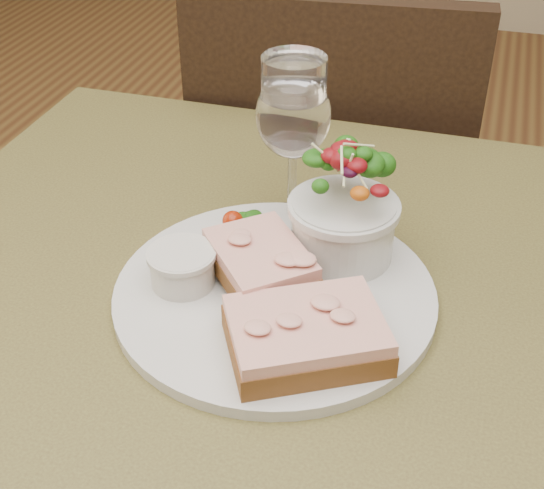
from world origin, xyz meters
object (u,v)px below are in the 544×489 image
(sandwich_back, at_px, (260,261))
(salad_bowl, at_px, (344,204))
(dinner_plate, at_px, (275,294))
(wine_glass, at_px, (293,120))
(sandwich_front, at_px, (306,335))
(chair_far, at_px, (331,282))
(ramekin, at_px, (182,266))
(cafe_table, at_px, (256,379))

(sandwich_back, bearing_deg, salad_bowl, 94.25)
(dinner_plate, distance_m, wine_glass, 0.18)
(sandwich_front, bearing_deg, wine_glass, 79.81)
(chair_far, xyz_separation_m, wine_glass, (0.04, -0.48, 0.58))
(salad_bowl, bearing_deg, sandwich_back, -135.33)
(chair_far, bearing_deg, dinner_plate, 90.57)
(sandwich_back, xyz_separation_m, salad_bowl, (0.07, 0.06, 0.04))
(salad_bowl, distance_m, wine_glass, 0.10)
(sandwich_front, height_order, sandwich_back, sandwich_back)
(chair_far, relative_size, dinner_plate, 2.96)
(dinner_plate, bearing_deg, wine_glass, 98.28)
(ramekin, height_order, wine_glass, wine_glass)
(dinner_plate, height_order, sandwich_front, sandwich_front)
(cafe_table, height_order, ramekin, ramekin)
(chair_far, bearing_deg, cafe_table, 88.91)
(sandwich_back, bearing_deg, wine_glass, 140.50)
(chair_far, xyz_separation_m, dinner_plate, (0.06, -0.61, 0.46))
(ramekin, bearing_deg, sandwich_back, 18.52)
(cafe_table, bearing_deg, ramekin, -177.67)
(chair_far, distance_m, dinner_plate, 0.76)
(sandwich_back, xyz_separation_m, wine_glass, (-0.00, 0.12, 0.09))
(chair_far, bearing_deg, salad_bowl, 96.37)
(sandwich_front, bearing_deg, cafe_table, 108.81)
(cafe_table, bearing_deg, chair_far, 94.13)
(ramekin, bearing_deg, sandwich_front, -22.93)
(cafe_table, distance_m, chair_far, 0.71)
(sandwich_back, bearing_deg, cafe_table, -39.66)
(dinner_plate, xyz_separation_m, sandwich_back, (-0.02, 0.01, 0.03))
(cafe_table, relative_size, sandwich_front, 5.01)
(sandwich_front, xyz_separation_m, sandwich_back, (-0.07, 0.08, 0.01))
(salad_bowl, bearing_deg, wine_glass, 139.30)
(sandwich_back, xyz_separation_m, ramekin, (-0.07, -0.02, -0.00))
(wine_glass, bearing_deg, salad_bowl, -40.70)
(chair_far, height_order, sandwich_back, chair_far)
(sandwich_front, xyz_separation_m, salad_bowl, (-0.00, 0.14, 0.04))
(dinner_plate, relative_size, sandwich_front, 1.90)
(chair_far, distance_m, sandwich_back, 0.78)
(chair_far, distance_m, sandwich_front, 0.84)
(dinner_plate, xyz_separation_m, salad_bowl, (0.05, 0.07, 0.07))
(cafe_table, xyz_separation_m, sandwich_back, (-0.00, 0.02, 0.14))
(chair_far, relative_size, wine_glass, 5.14)
(sandwich_back, bearing_deg, sandwich_front, -1.21)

